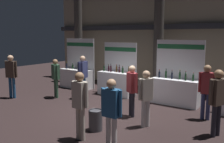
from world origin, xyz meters
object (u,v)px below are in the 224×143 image
(visitor_1, at_px, (146,94))
(visitor_3, at_px, (80,100))
(visitor_0, at_px, (206,88))
(visitor_8, at_px, (111,108))
(trash_bin, at_px, (96,120))
(exhibitor_booth_1, at_px, (116,81))
(visitor_2, at_px, (83,72))
(exhibitor_booth_0, at_px, (77,76))
(visitor_7, at_px, (11,72))
(visitor_4, at_px, (217,96))
(visitor_5, at_px, (132,86))
(visitor_6, at_px, (56,75))
(exhibitor_booth_2, at_px, (176,89))

(visitor_1, xyz_separation_m, visitor_3, (-0.96, -1.76, 0.07))
(visitor_0, distance_m, visitor_8, 3.66)
(trash_bin, bearing_deg, visitor_1, 44.91)
(exhibitor_booth_1, relative_size, visitor_2, 1.29)
(exhibitor_booth_0, relative_size, visitor_3, 1.42)
(visitor_7, distance_m, visitor_8, 6.46)
(visitor_2, xyz_separation_m, visitor_4, (5.61, -1.04, -0.02))
(exhibitor_booth_0, distance_m, visitor_5, 5.09)
(visitor_6, xyz_separation_m, visitor_8, (4.77, -2.66, 0.01))
(exhibitor_booth_2, height_order, visitor_4, exhibitor_booth_2)
(visitor_2, height_order, visitor_7, visitor_7)
(trash_bin, bearing_deg, visitor_2, 136.78)
(visitor_1, height_order, visitor_5, visitor_5)
(exhibitor_booth_0, relative_size, visitor_7, 1.36)
(exhibitor_booth_0, distance_m, visitor_7, 3.24)
(exhibitor_booth_2, relative_size, trash_bin, 4.21)
(trash_bin, distance_m, visitor_0, 3.64)
(trash_bin, bearing_deg, visitor_0, 49.30)
(exhibitor_booth_2, bearing_deg, exhibitor_booth_1, -178.40)
(visitor_1, xyz_separation_m, visitor_5, (-0.81, 0.58, 0.03))
(visitor_2, relative_size, visitor_8, 1.07)
(visitor_2, distance_m, visitor_8, 5.01)
(trash_bin, xyz_separation_m, visitor_5, (0.24, 1.62, 0.72))
(exhibitor_booth_1, height_order, visitor_0, exhibitor_booth_1)
(visitor_1, distance_m, visitor_6, 4.83)
(exhibitor_booth_1, height_order, visitor_3, exhibitor_booth_1)
(visitor_0, bearing_deg, visitor_8, -121.17)
(visitor_0, xyz_separation_m, visitor_5, (-2.08, -1.07, -0.02))
(exhibitor_booth_1, relative_size, visitor_7, 1.27)
(visitor_2, xyz_separation_m, visitor_6, (-0.99, -0.63, -0.10))
(exhibitor_booth_0, bearing_deg, visitor_2, -39.68)
(trash_bin, bearing_deg, exhibitor_booth_0, 138.05)
(visitor_0, distance_m, visitor_3, 4.09)
(exhibitor_booth_1, xyz_separation_m, visitor_8, (2.89, -4.53, 0.40))
(visitor_4, bearing_deg, visitor_0, -130.81)
(exhibitor_booth_0, height_order, visitor_6, exhibitor_booth_0)
(exhibitor_booth_0, relative_size, visitor_1, 1.49)
(trash_bin, height_order, visitor_5, visitor_5)
(visitor_3, bearing_deg, visitor_5, -92.40)
(visitor_1, bearing_deg, exhibitor_booth_1, 76.31)
(visitor_1, xyz_separation_m, visitor_8, (0.02, -1.78, 0.03))
(exhibitor_booth_1, height_order, visitor_4, exhibitor_booth_1)
(visitor_7, bearing_deg, visitor_0, -0.65)
(visitor_6, relative_size, visitor_8, 0.98)
(exhibitor_booth_2, xyz_separation_m, visitor_0, (1.42, -1.17, 0.42))
(visitor_5, xyz_separation_m, visitor_7, (-5.44, -0.82, 0.10))
(visitor_1, bearing_deg, visitor_0, -7.52)
(visitor_3, height_order, visitor_8, visitor_3)
(visitor_3, bearing_deg, visitor_6, -33.45)
(visitor_3, xyz_separation_m, visitor_4, (2.81, 2.22, 0.03))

